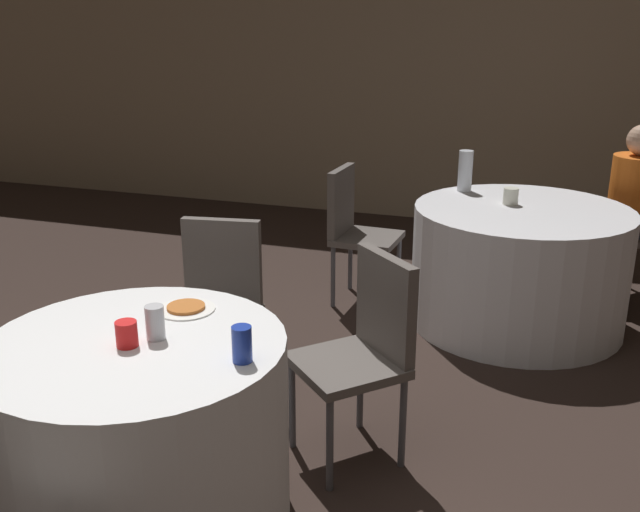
# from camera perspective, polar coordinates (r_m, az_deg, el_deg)

# --- Properties ---
(wall_back) EXTENTS (16.00, 0.06, 2.80)m
(wall_back) POSITION_cam_1_polar(r_m,az_deg,el_deg) (6.55, 7.34, 15.11)
(wall_back) COLOR gray
(wall_back) RESTS_ON ground_plane
(table_near) EXTENTS (1.06, 1.06, 0.72)m
(table_near) POSITION_cam_1_polar(r_m,az_deg,el_deg) (2.72, -14.04, -13.58)
(table_near) COLOR white
(table_near) RESTS_ON ground_plane
(table_far) EXTENTS (1.27, 1.27, 0.72)m
(table_far) POSITION_cam_1_polar(r_m,az_deg,el_deg) (4.43, 15.59, -0.82)
(table_far) COLOR silver
(table_far) RESTS_ON ground_plane
(chair_near_north) EXTENTS (0.46, 0.46, 0.88)m
(chair_near_north) POSITION_cam_1_polar(r_m,az_deg,el_deg) (3.43, -8.15, -3.09)
(chair_near_north) COLOR #59514C
(chair_near_north) RESTS_ON ground_plane
(chair_near_northeast) EXTENTS (0.57, 0.57, 0.88)m
(chair_near_northeast) POSITION_cam_1_polar(r_m,az_deg,el_deg) (2.95, 3.73, -6.66)
(chair_near_northeast) COLOR #59514C
(chair_near_northeast) RESTS_ON ground_plane
(chair_far_west) EXTENTS (0.42, 0.42, 0.88)m
(chair_far_west) POSITION_cam_1_polar(r_m,az_deg,el_deg) (4.59, 2.73, 2.69)
(chair_far_west) COLOR #59514C
(chair_far_west) RESTS_ON ground_plane
(person_orange_shirt) EXTENTS (0.46, 0.47, 1.15)m
(person_orange_shirt) POSITION_cam_1_polar(r_m,az_deg,el_deg) (5.01, 23.22, 3.13)
(person_orange_shirt) COLOR #33384C
(person_orange_shirt) RESTS_ON ground_plane
(pizza_plate_near) EXTENTS (0.22, 0.22, 0.02)m
(pizza_plate_near) POSITION_cam_1_polar(r_m,az_deg,el_deg) (2.77, -10.67, -4.11)
(pizza_plate_near) COLOR white
(pizza_plate_near) RESTS_ON table_near
(soda_can_blue) EXTENTS (0.07, 0.07, 0.12)m
(soda_can_blue) POSITION_cam_1_polar(r_m,az_deg,el_deg) (2.33, -6.26, -7.02)
(soda_can_blue) COLOR #1E38A5
(soda_can_blue) RESTS_ON table_near
(soda_can_silver) EXTENTS (0.07, 0.07, 0.12)m
(soda_can_silver) POSITION_cam_1_polar(r_m,az_deg,el_deg) (2.53, -13.06, -5.20)
(soda_can_silver) COLOR silver
(soda_can_silver) RESTS_ON table_near
(cup_near) EXTENTS (0.07, 0.07, 0.09)m
(cup_near) POSITION_cam_1_polar(r_m,az_deg,el_deg) (2.51, -15.21, -6.04)
(cup_near) COLOR red
(cup_near) RESTS_ON table_near
(bottle_far) EXTENTS (0.09, 0.09, 0.26)m
(bottle_far) POSITION_cam_1_polar(r_m,az_deg,el_deg) (4.65, 11.55, 6.69)
(bottle_far) COLOR silver
(bottle_far) RESTS_ON table_far
(cup_far) EXTENTS (0.09, 0.09, 0.10)m
(cup_far) POSITION_cam_1_polar(r_m,az_deg,el_deg) (4.39, 15.02, 4.64)
(cup_far) COLOR silver
(cup_far) RESTS_ON table_far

